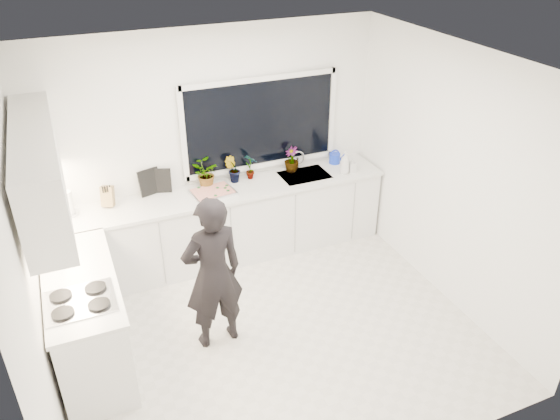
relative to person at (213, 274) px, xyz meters
name	(u,v)px	position (x,y,z in m)	size (l,w,h in m)	color
floor	(270,332)	(0.52, -0.11, -0.81)	(4.00, 3.50, 0.02)	beige
wall_back	(211,146)	(0.52, 1.65, 0.55)	(4.00, 0.02, 2.70)	white
wall_left	(27,269)	(-1.49, -0.11, 0.55)	(0.02, 3.50, 2.70)	white
wall_right	(451,178)	(2.53, -0.11, 0.55)	(0.02, 3.50, 2.70)	white
ceiling	(267,65)	(0.52, -0.11, 1.91)	(4.00, 3.50, 0.02)	white
window	(261,123)	(1.12, 1.62, 0.75)	(1.80, 0.02, 1.00)	black
base_cabinets_back	(224,226)	(0.52, 1.34, -0.36)	(3.92, 0.58, 0.88)	white
base_cabinets_left	(88,320)	(-1.15, 0.24, -0.36)	(0.58, 1.60, 0.88)	white
countertop_back	(222,192)	(0.52, 1.33, 0.10)	(3.94, 0.62, 0.04)	silver
countertop_left	(79,280)	(-1.15, 0.24, 0.10)	(0.62, 1.60, 0.04)	silver
upper_cabinets	(39,169)	(-1.27, 0.59, 1.05)	(0.34, 2.10, 0.70)	white
sink	(304,178)	(1.57, 1.34, 0.07)	(0.58, 0.42, 0.14)	silver
faucet	(298,160)	(1.57, 1.54, 0.23)	(0.03, 0.03, 0.22)	silver
stovetop	(80,301)	(-1.17, -0.11, 0.14)	(0.56, 0.48, 0.03)	black
person	(213,274)	(0.00, 0.00, 0.00)	(0.58, 0.38, 1.60)	black
pizza_tray	(213,192)	(0.41, 1.31, 0.14)	(0.47, 0.35, 0.03)	silver
pizza	(213,191)	(0.41, 1.31, 0.15)	(0.43, 0.31, 0.01)	red
watering_can	(335,158)	(2.07, 1.50, 0.19)	(0.14, 0.14, 0.13)	#1634D2
paper_towel_roll	(68,204)	(-1.12, 1.44, 0.25)	(0.11, 0.11, 0.26)	silver
knife_block	(108,197)	(-0.71, 1.48, 0.23)	(0.13, 0.10, 0.22)	olive
utensil_crock	(55,248)	(-1.30, 0.69, 0.20)	(0.13, 0.13, 0.16)	silver
picture_frame_large	(161,181)	(-0.10, 1.58, 0.26)	(0.22, 0.02, 0.28)	black
picture_frame_small	(150,182)	(-0.24, 1.58, 0.27)	(0.25, 0.02, 0.30)	black
herb_plants	(233,169)	(0.72, 1.50, 0.28)	(1.39, 0.37, 0.33)	#26662D
soap_bottles	(347,163)	(2.07, 1.19, 0.25)	(0.21, 0.12, 0.29)	#D8BF66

